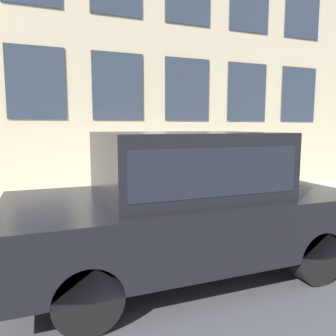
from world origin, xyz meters
name	(u,v)px	position (x,y,z in m)	size (l,w,h in m)	color
ground_plane	(158,239)	(0.00, 0.00, 0.00)	(80.00, 80.00, 0.00)	#47474C
sidewalk	(135,213)	(1.49, 0.00, 0.08)	(2.97, 60.00, 0.16)	#B2ADA3
building_facade	(116,48)	(3.12, 0.00, 3.89)	(0.33, 40.00, 7.78)	#C6B793
fire_hydrant	(158,195)	(0.69, -0.24, 0.62)	(0.36, 0.46, 0.88)	gray
person	(177,176)	(1.07, -0.81, 0.91)	(0.30, 0.20, 1.23)	#232328
parked_car_charcoal_near	(184,198)	(-1.31, 0.10, 1.00)	(2.09, 4.49, 1.87)	black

